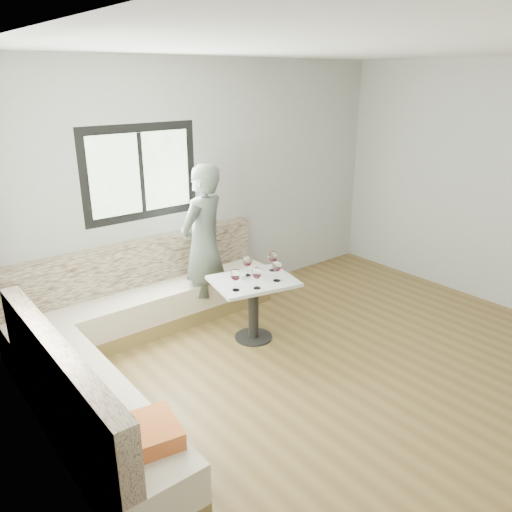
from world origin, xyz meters
The scene contains 10 objects.
room centered at (-0.08, 0.08, 1.41)m, with size 5.01×5.01×2.81m.
banquette centered at (-1.59, 1.62, 0.33)m, with size 2.90×2.80×0.95m.
table centered at (-0.31, 1.35, 0.50)m, with size 0.92×0.79×0.66m.
person centered at (-0.44, 2.07, 0.88)m, with size 0.64×0.42×1.75m, color #515B51.
olive_ramekin centered at (-0.39, 1.46, 0.69)m, with size 0.11×0.11×0.04m.
wine_glass_a centered at (-0.61, 1.25, 0.82)m, with size 0.10×0.10×0.22m.
wine_glass_b centered at (-0.42, 1.16, 0.82)m, with size 0.10×0.10×0.22m.
wine_glass_c centered at (-0.15, 1.18, 0.82)m, with size 0.10×0.10×0.22m.
wine_glass_d centered at (-0.29, 1.48, 0.82)m, with size 0.10×0.10×0.22m.
wine_glass_e centered at (0.00, 1.41, 0.82)m, with size 0.10×0.10×0.22m.
Camera 1 is at (-3.20, -2.29, 2.60)m, focal length 35.00 mm.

